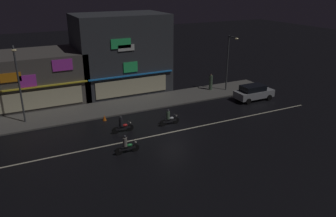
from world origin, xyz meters
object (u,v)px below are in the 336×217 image
object	(u,v)px
motorcycle_lead	(169,118)
motorcycle_opposite_lane	(126,146)
parked_car_near_kerb	(254,92)
streetlamp_mid	(229,58)
pedestrian_on_sidewalk	(211,82)
motorcycle_following	(122,126)
streetlamp_west	(18,79)
traffic_cone	(104,118)

from	to	relation	value
motorcycle_lead	motorcycle_opposite_lane	xyz separation A→B (m)	(-5.22, -3.35, 0.00)
parked_car_near_kerb	streetlamp_mid	bearing A→B (deg)	-78.40
pedestrian_on_sidewalk	motorcycle_lead	bearing A→B (deg)	62.11
parked_car_near_kerb	motorcycle_lead	bearing A→B (deg)	10.48
motorcycle_lead	motorcycle_following	distance (m)	4.30
streetlamp_west	streetlamp_mid	world-z (taller)	streetlamp_west
motorcycle_lead	parked_car_near_kerb	bearing A→B (deg)	16.05
streetlamp_mid	traffic_cone	distance (m)	16.05
streetlamp_mid	motorcycle_following	bearing A→B (deg)	-159.57
traffic_cone	pedestrian_on_sidewalk	bearing A→B (deg)	13.55
motorcycle_lead	motorcycle_following	bearing A→B (deg)	-178.99
streetlamp_west	traffic_cone	xyz separation A→B (m)	(6.66, -2.36, -3.98)
parked_car_near_kerb	motorcycle_lead	size ratio (longest dim) A/B	2.26
motorcycle_opposite_lane	traffic_cone	distance (m)	6.95
motorcycle_lead	motorcycle_opposite_lane	bearing A→B (deg)	-141.76
streetlamp_mid	parked_car_near_kerb	size ratio (longest dim) A/B	1.48
motorcycle_opposite_lane	traffic_cone	size ratio (longest dim) A/B	3.45
streetlamp_west	streetlamp_mid	bearing A→B (deg)	-0.22
pedestrian_on_sidewalk	parked_car_near_kerb	xyz separation A→B (m)	(2.38, -4.84, -0.15)
parked_car_near_kerb	motorcycle_lead	distance (m)	11.50
streetlamp_west	motorcycle_lead	bearing A→B (deg)	-27.17
streetlamp_mid	traffic_cone	bearing A→B (deg)	-171.62
parked_car_near_kerb	motorcycle_opposite_lane	distance (m)	17.40
motorcycle_opposite_lane	traffic_cone	xyz separation A→B (m)	(0.30, 6.94, -0.36)
streetlamp_mid	motorcycle_lead	xyz separation A→B (m)	(-10.53, -5.86, -3.31)
streetlamp_mid	motorcycle_opposite_lane	size ratio (longest dim) A/B	3.35
streetlamp_mid	motorcycle_following	xyz separation A→B (m)	(-14.82, -5.52, -3.31)
pedestrian_on_sidewalk	traffic_cone	xyz separation A→B (m)	(-13.86, -3.34, -0.75)
streetlamp_west	traffic_cone	size ratio (longest dim) A/B	12.65
pedestrian_on_sidewalk	motorcycle_following	world-z (taller)	pedestrian_on_sidewalk
streetlamp_west	motorcycle_lead	size ratio (longest dim) A/B	3.66
streetlamp_mid	parked_car_near_kerb	distance (m)	4.93
motorcycle_following	motorcycle_opposite_lane	xyz separation A→B (m)	(-0.93, -3.69, 0.00)
streetlamp_west	motorcycle_following	distance (m)	9.89
parked_car_near_kerb	motorcycle_following	bearing A→B (deg)	6.40
pedestrian_on_sidewalk	parked_car_near_kerb	distance (m)	5.39
motorcycle_lead	motorcycle_following	xyz separation A→B (m)	(-4.29, 0.34, 0.00)
traffic_cone	motorcycle_opposite_lane	bearing A→B (deg)	-92.46
streetlamp_west	motorcycle_following	world-z (taller)	streetlamp_west
streetlamp_west	motorcycle_opposite_lane	bearing A→B (deg)	-55.59
parked_car_near_kerb	motorcycle_opposite_lane	xyz separation A→B (m)	(-16.53, -5.44, -0.24)
streetlamp_mid	motorcycle_lead	distance (m)	12.50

